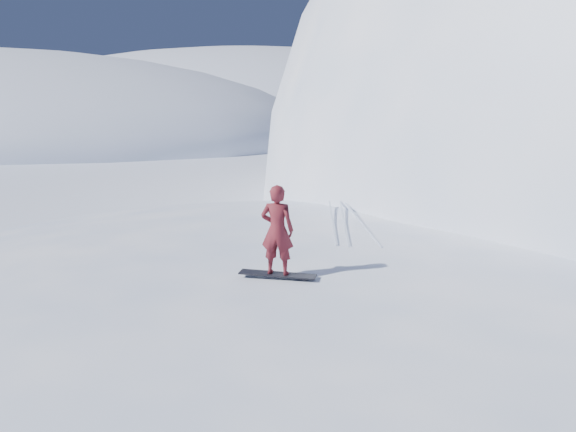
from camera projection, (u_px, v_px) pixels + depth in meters
name	position (u px, v px, depth m)	size (l,w,h in m)	color
ground	(331.00, 386.00, 11.26)	(400.00, 400.00, 0.00)	white
near_ridge	(384.00, 332.00, 13.88)	(36.00, 28.00, 4.80)	white
peak_shoulder	(568.00, 215.00, 27.97)	(28.00, 24.00, 18.00)	white
far_ridge_c	(237.00, 125.00, 124.64)	(140.00, 90.00, 36.00)	white
wind_bumps	(322.00, 340.00, 13.39)	(16.00, 14.40, 1.00)	white
snowboard	(277.00, 274.00, 11.21)	(1.70, 0.32, 0.03)	black
snowboarder	(277.00, 230.00, 10.99)	(0.72, 0.47, 1.97)	maroon
vapor_plume	(22.00, 148.00, 66.21)	(11.32, 9.06, 7.93)	white
board_tracks	(345.00, 219.00, 16.30)	(2.34, 5.92, 0.04)	silver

